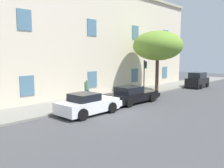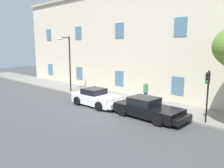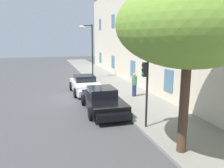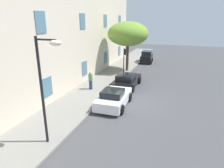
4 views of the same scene
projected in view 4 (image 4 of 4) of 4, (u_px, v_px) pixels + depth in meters
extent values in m
plane|color=#444447|center=(128.00, 100.00, 16.98)|extent=(80.00, 80.00, 0.00)
cube|color=gray|center=(88.00, 94.00, 18.11)|extent=(60.00, 3.69, 0.14)
cube|color=beige|center=(48.00, 36.00, 17.64)|extent=(40.18, 3.62, 10.33)
cube|color=slate|center=(47.00, 87.00, 15.30)|extent=(1.10, 0.06, 1.50)
cube|color=slate|center=(85.00, 68.00, 21.08)|extent=(1.10, 0.06, 1.50)
cube|color=slate|center=(106.00, 58.00, 26.87)|extent=(1.10, 0.06, 1.50)
cube|color=slate|center=(119.00, 51.00, 32.65)|extent=(1.10, 0.06, 1.50)
cube|color=slate|center=(41.00, 22.00, 13.81)|extent=(1.10, 0.06, 1.50)
cube|color=slate|center=(82.00, 21.00, 19.59)|extent=(1.10, 0.06, 1.50)
cube|color=slate|center=(105.00, 21.00, 25.38)|extent=(1.10, 0.06, 1.50)
cube|color=slate|center=(120.00, 20.00, 31.16)|extent=(1.10, 0.06, 1.50)
cube|color=white|center=(114.00, 99.00, 15.71)|extent=(4.14, 2.03, 0.74)
cube|color=black|center=(113.00, 93.00, 15.24)|extent=(1.67, 1.60, 0.47)
cube|color=white|center=(120.00, 92.00, 17.37)|extent=(1.26, 1.83, 0.40)
cylinder|color=black|center=(107.00, 94.00, 17.21)|extent=(0.73, 0.25, 0.72)
cylinder|color=black|center=(130.00, 97.00, 16.64)|extent=(0.73, 0.25, 0.72)
cylinder|color=black|center=(96.00, 106.00, 14.91)|extent=(0.73, 0.25, 0.72)
cylinder|color=black|center=(122.00, 110.00, 14.33)|extent=(0.73, 0.25, 0.72)
cube|color=black|center=(127.00, 82.00, 20.17)|extent=(4.71, 2.13, 0.64)
cube|color=black|center=(126.00, 77.00, 19.68)|extent=(1.91, 1.66, 0.52)
cube|color=black|center=(132.00, 77.00, 22.02)|extent=(1.45, 1.89, 0.35)
cylinder|color=black|center=(121.00, 78.00, 21.84)|extent=(0.71, 0.26, 0.70)
cylinder|color=black|center=(139.00, 80.00, 21.18)|extent=(0.71, 0.26, 0.70)
cylinder|color=black|center=(112.00, 86.00, 19.27)|extent=(0.71, 0.26, 0.70)
cylinder|color=black|center=(133.00, 89.00, 18.61)|extent=(0.71, 0.26, 0.70)
cube|color=black|center=(147.00, 59.00, 31.40)|extent=(3.62, 1.81, 1.10)
cube|color=#1E232B|center=(147.00, 53.00, 31.12)|extent=(2.19, 1.54, 0.68)
cylinder|color=black|center=(142.00, 59.00, 32.68)|extent=(0.57, 0.23, 0.56)
cylinder|color=black|center=(152.00, 60.00, 32.26)|extent=(0.57, 0.23, 0.56)
cylinder|color=black|center=(140.00, 62.00, 30.74)|extent=(0.57, 0.23, 0.56)
cylinder|color=black|center=(151.00, 62.00, 30.31)|extent=(0.57, 0.23, 0.56)
cylinder|color=#473323|center=(127.00, 57.00, 25.64)|extent=(0.35, 0.35, 3.63)
ellipsoid|color=olive|center=(128.00, 34.00, 24.75)|extent=(5.08, 5.08, 3.01)
cylinder|color=black|center=(124.00, 62.00, 23.27)|extent=(0.10, 0.10, 3.27)
cube|color=black|center=(125.00, 52.00, 22.86)|extent=(0.22, 0.20, 0.66)
sphere|color=black|center=(126.00, 50.00, 22.76)|extent=(0.12, 0.12, 0.12)
sphere|color=black|center=(126.00, 52.00, 22.83)|extent=(0.12, 0.12, 0.12)
sphere|color=green|center=(126.00, 54.00, 22.89)|extent=(0.12, 0.12, 0.12)
cylinder|color=black|center=(42.00, 93.00, 10.11)|extent=(0.14, 0.14, 5.70)
cube|color=black|center=(46.00, 40.00, 9.10)|extent=(0.08, 1.10, 0.08)
ellipsoid|color=#EAE5C6|center=(55.00, 43.00, 8.99)|extent=(0.44, 0.60, 0.28)
cylinder|color=navy|center=(91.00, 85.00, 19.06)|extent=(0.39, 0.39, 0.86)
cylinder|color=#4C7F59|center=(90.00, 77.00, 18.82)|extent=(0.49, 0.49, 0.66)
sphere|color=tan|center=(90.00, 73.00, 18.68)|extent=(0.22, 0.22, 0.22)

